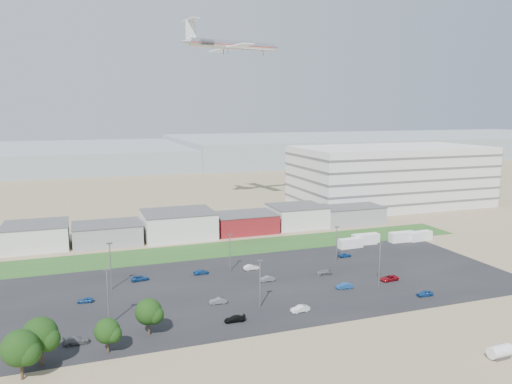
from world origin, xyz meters
name	(u,v)px	position (x,y,z in m)	size (l,w,h in m)	color
ground	(280,320)	(0.00, 0.00, 0.00)	(700.00, 700.00, 0.00)	#7F7051
parking_lot	(267,284)	(5.00, 20.00, 0.01)	(120.00, 50.00, 0.01)	black
grass_strip	(212,250)	(0.00, 52.00, 0.01)	(160.00, 16.00, 0.02)	#26521E
hills_backdrop	(177,155)	(40.00, 315.00, 4.50)	(700.00, 200.00, 9.00)	gray
building_row	(144,227)	(-17.00, 71.00, 4.00)	(170.00, 20.00, 8.00)	silver
parking_garage	(390,176)	(90.00, 95.00, 12.50)	(80.00, 40.00, 25.00)	silver
storage_tank_nw	(500,351)	(28.06, -26.04, 1.22)	(4.05, 2.03, 2.43)	silver
box_trailer_a	(350,243)	(39.17, 40.56, 1.40)	(7.46, 2.33, 2.80)	silver
box_trailer_b	(366,239)	(45.62, 42.66, 1.57)	(8.39, 2.62, 3.15)	silver
box_trailer_c	(402,237)	(57.78, 41.37, 1.54)	(8.19, 2.56, 3.07)	silver
box_trailer_d	(420,236)	(63.92, 40.58, 1.45)	(7.71, 2.41, 2.89)	silver
tree_left	(20,352)	(-44.84, -6.82, 4.43)	(5.90, 5.90, 8.85)	black
tree_mid	(40,338)	(-42.32, -3.13, 4.49)	(5.99, 5.99, 8.98)	black
tree_right	(107,334)	(-32.15, -2.46, 3.41)	(4.54, 4.54, 6.82)	black
tree_near	(149,314)	(-24.75, 2.08, 3.86)	(5.14, 5.14, 7.72)	black
lightpole_front_l	(108,297)	(-31.29, 8.91, 5.47)	(1.29, 0.54, 10.94)	slate
lightpole_front_m	(260,284)	(-1.51, 7.33, 5.01)	(1.18, 0.49, 10.03)	slate
lightpole_front_r	(379,265)	(28.08, 9.04, 5.27)	(1.24, 0.52, 10.53)	slate
lightpole_back_l	(111,266)	(-29.58, 28.56, 5.40)	(1.27, 0.53, 10.80)	slate
lightpole_back_m	(230,253)	(-0.53, 31.81, 4.77)	(1.12, 0.47, 9.54)	slate
lightpole_back_r	(337,244)	(28.50, 29.80, 4.81)	(1.13, 0.47, 9.62)	slate
airliner	(232,45)	(24.76, 110.62, 65.63)	(44.21, 30.14, 13.06)	silver
parked_car_0	(389,278)	(33.06, 12.13, 0.64)	(2.11, 4.57, 1.27)	maroon
parked_car_1	(344,286)	(20.33, 11.07, 0.64)	(1.36, 3.90, 1.28)	navy
parked_car_2	(425,293)	(34.58, 1.05, 0.63)	(1.49, 3.71, 1.26)	navy
parked_car_3	(235,319)	(-8.51, 2.25, 0.59)	(1.66, 4.09, 1.19)	black
parked_car_4	(218,301)	(-9.08, 12.08, 0.61)	(1.28, 3.68, 1.21)	#595B5E
parked_car_5	(85,300)	(-35.33, 22.10, 0.55)	(1.30, 3.24, 1.10)	navy
parked_car_6	(201,272)	(-7.98, 31.95, 0.57)	(1.59, 3.90, 1.13)	navy
parked_car_7	(267,279)	(5.54, 21.61, 0.63)	(1.32, 3.80, 1.25)	#595B5E
parked_car_8	(345,255)	(32.84, 32.84, 0.64)	(1.50, 3.73, 1.27)	navy
parked_car_9	(140,278)	(-22.84, 32.29, 0.59)	(1.97, 4.28, 1.19)	navy
parked_car_10	(76,340)	(-37.15, 2.73, 0.65)	(1.81, 4.45, 1.29)	#595B5E
parked_car_11	(251,267)	(4.92, 31.06, 0.66)	(1.39, 3.99, 1.32)	silver
parked_car_12	(324,272)	(20.50, 21.49, 0.56)	(1.56, 3.83, 1.11)	#A5A5AA
parked_car_13	(300,309)	(5.30, 2.35, 0.65)	(1.38, 3.96, 1.30)	silver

